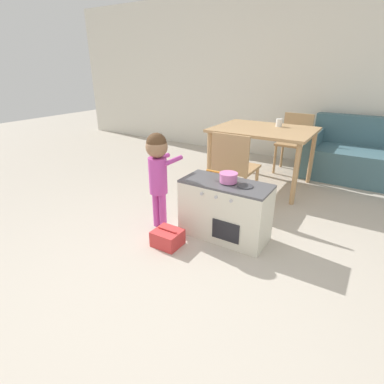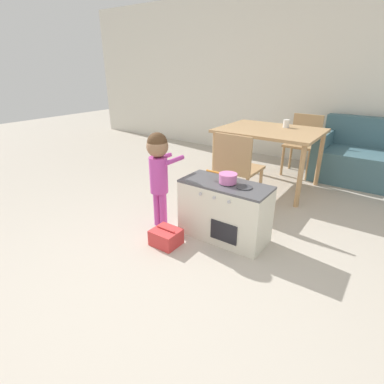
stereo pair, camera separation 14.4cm
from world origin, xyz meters
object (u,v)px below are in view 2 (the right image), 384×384
dining_table (270,136)px  cup_on_table (286,124)px  toy_basket (166,237)px  toy_pot (228,178)px  dining_chair_far (303,142)px  child_figure (159,165)px  dining_chair_near (237,167)px  play_kitchen (224,211)px

dining_table → cup_on_table: size_ratio=12.29×
toy_basket → cup_on_table: bearing=82.5°
toy_pot → dining_chair_far: size_ratio=0.35×
child_figure → dining_table: bearing=75.6°
toy_pot → dining_table: bearing=98.4°
dining_chair_near → child_figure: bearing=-116.0°
dining_chair_far → cup_on_table: 0.66m
toy_basket → dining_table: 1.96m
dining_table → cup_on_table: 0.28m
play_kitchen → dining_chair_near: size_ratio=0.94×
toy_basket → play_kitchen: bearing=49.5°
play_kitchen → toy_basket: play_kitchen is taller
child_figure → dining_chair_near: bearing=64.0°
toy_basket → dining_table: dining_table is taller
play_kitchen → cup_on_table: cup_on_table is taller
toy_pot → toy_basket: size_ratio=1.24×
cup_on_table → toy_pot: bearing=-86.8°
play_kitchen → cup_on_table: size_ratio=8.01×
child_figure → play_kitchen: bearing=15.6°
toy_pot → child_figure: size_ratio=0.32×
toy_pot → play_kitchen: bearing=-178.4°
toy_basket → dining_table: bearing=85.3°
toy_basket → cup_on_table: 2.21m
toy_basket → dining_chair_near: (0.13, 1.05, 0.39)m
toy_basket → dining_chair_far: (0.36, 2.64, 0.39)m
dining_table → dining_chair_far: 0.83m
play_kitchen → toy_basket: size_ratio=3.32×
dining_chair_far → cup_on_table: (-0.08, -0.57, 0.33)m
dining_table → toy_pot: bearing=-81.6°
toy_basket → dining_table: size_ratio=0.20×
toy_pot → dining_chair_far: 2.23m
toy_pot → dining_chair_far: bearing=90.2°
dining_chair_far → play_kitchen: bearing=89.8°
play_kitchen → dining_chair_far: bearing=89.8°
play_kitchen → child_figure: child_figure is taller
toy_pot → dining_table: (-0.21, 1.45, 0.07)m
dining_table → dining_chair_far: bearing=75.2°
play_kitchen → child_figure: size_ratio=0.85×
play_kitchen → dining_chair_near: bearing=108.6°
child_figure → toy_basket: 0.66m
dining_chair_near → cup_on_table: cup_on_table is taller
dining_table → child_figure: bearing=-104.4°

